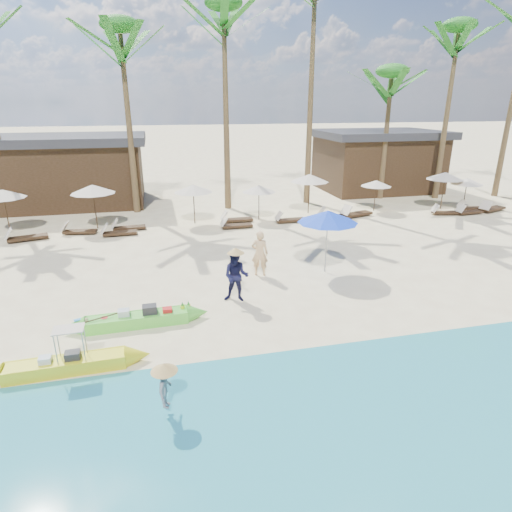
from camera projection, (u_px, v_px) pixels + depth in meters
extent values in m
plane|color=#F2E6B3|center=(236.00, 312.00, 13.43)|extent=(240.00, 240.00, 0.00)
cube|color=tan|center=(280.00, 421.00, 8.84)|extent=(240.00, 4.50, 0.01)
cube|color=#54C43B|center=(138.00, 320.00, 12.60)|extent=(2.94, 0.70, 0.35)
cube|color=white|center=(138.00, 319.00, 12.59)|extent=(2.53, 0.52, 0.16)
cube|color=#262628|center=(150.00, 311.00, 12.60)|extent=(0.42, 0.34, 0.32)
cube|color=silver|center=(124.00, 314.00, 12.47)|extent=(0.33, 0.29, 0.26)
cube|color=red|center=(167.00, 311.00, 12.70)|extent=(0.28, 0.24, 0.20)
cylinder|color=red|center=(104.00, 319.00, 12.37)|extent=(0.20, 0.20, 0.08)
cylinder|color=#262628|center=(96.00, 321.00, 12.23)|extent=(0.18, 0.18, 0.07)
sphere|color=tan|center=(85.00, 321.00, 12.19)|extent=(0.17, 0.17, 0.17)
cylinder|color=yellow|center=(183.00, 308.00, 12.93)|extent=(0.13, 0.13, 0.17)
cylinder|color=yellow|center=(189.00, 307.00, 12.98)|extent=(0.13, 0.13, 0.17)
cube|color=yellow|center=(66.00, 366.00, 10.43)|extent=(2.82, 0.69, 0.34)
cube|color=white|center=(66.00, 365.00, 10.42)|extent=(2.42, 0.51, 0.15)
cube|color=#262628|center=(73.00, 357.00, 10.40)|extent=(0.36, 0.30, 0.26)
cube|color=silver|center=(45.00, 361.00, 10.25)|extent=(0.29, 0.26, 0.23)
cube|color=beige|center=(68.00, 329.00, 10.14)|extent=(0.72, 0.51, 0.03)
imported|color=tan|center=(260.00, 253.00, 16.06)|extent=(0.74, 0.61, 1.75)
imported|color=black|center=(236.00, 276.00, 13.94)|extent=(1.02, 0.91, 1.73)
imported|color=gray|center=(166.00, 388.00, 8.85)|extent=(0.51, 0.68, 0.93)
cylinder|color=#99999E|center=(326.00, 243.00, 16.27)|extent=(0.05, 0.05, 2.37)
cone|color=blue|center=(328.00, 217.00, 15.92)|extent=(2.27, 2.27, 0.46)
cylinder|color=#382517|center=(6.00, 212.00, 21.30)|extent=(0.05, 0.05, 2.14)
cone|color=beige|center=(3.00, 194.00, 20.99)|extent=(2.14, 2.14, 0.43)
cube|color=#382517|center=(28.00, 238.00, 20.34)|extent=(1.84, 1.00, 0.12)
cube|color=beige|center=(8.00, 234.00, 19.89)|extent=(0.53, 0.65, 0.51)
cylinder|color=#382517|center=(95.00, 207.00, 22.01)|extent=(0.06, 0.06, 2.23)
cone|color=beige|center=(93.00, 189.00, 21.69)|extent=(2.23, 2.23, 0.45)
cube|color=#382517|center=(80.00, 231.00, 21.35)|extent=(1.65, 0.76, 0.11)
cube|color=beige|center=(65.00, 226.00, 21.21)|extent=(0.43, 0.56, 0.46)
cube|color=#382517|center=(120.00, 233.00, 21.11)|extent=(1.64, 0.60, 0.11)
cube|color=beige|center=(104.00, 228.00, 20.83)|extent=(0.39, 0.54, 0.47)
cylinder|color=#382517|center=(194.00, 205.00, 22.95)|extent=(0.05, 0.05, 2.06)
cone|color=beige|center=(193.00, 188.00, 22.65)|extent=(2.06, 2.06, 0.41)
cube|color=#382517|center=(129.00, 228.00, 22.00)|extent=(1.64, 0.64, 0.11)
cube|color=beige|center=(115.00, 223.00, 21.70)|extent=(0.40, 0.54, 0.47)
cylinder|color=#382517|center=(259.00, 203.00, 23.78)|extent=(0.05, 0.05, 1.88)
cone|color=beige|center=(259.00, 189.00, 23.50)|extent=(1.88, 1.88, 0.38)
cube|color=#382517|center=(237.00, 226.00, 22.35)|extent=(1.59, 0.54, 0.11)
cube|color=beige|center=(224.00, 221.00, 22.10)|extent=(0.36, 0.52, 0.46)
cube|color=#382517|center=(237.00, 220.00, 23.47)|extent=(1.67, 0.56, 0.12)
cube|color=beige|center=(224.00, 215.00, 23.21)|extent=(0.38, 0.54, 0.49)
cylinder|color=#382517|center=(309.00, 194.00, 25.12)|extent=(0.06, 0.06, 2.24)
cone|color=beige|center=(310.00, 178.00, 24.79)|extent=(2.24, 2.24, 0.45)
cube|color=#382517|center=(291.00, 220.00, 23.44)|extent=(1.62, 0.58, 0.11)
cube|color=beige|center=(279.00, 216.00, 23.17)|extent=(0.38, 0.53, 0.47)
cube|color=#382517|center=(335.00, 216.00, 24.20)|extent=(1.83, 0.98, 0.12)
cube|color=beige|center=(322.00, 211.00, 24.12)|extent=(0.52, 0.64, 0.51)
cylinder|color=#382517|center=(375.00, 196.00, 25.72)|extent=(0.04, 0.04, 1.80)
cone|color=beige|center=(376.00, 183.00, 25.46)|extent=(1.80, 1.80, 0.36)
cube|color=#382517|center=(357.00, 214.00, 24.60)|extent=(1.97, 1.11, 0.13)
cube|color=beige|center=(346.00, 210.00, 24.10)|extent=(0.57, 0.70, 0.55)
cylinder|color=#382517|center=(443.00, 191.00, 26.15)|extent=(0.05, 0.05, 2.18)
cone|color=beige|center=(445.00, 176.00, 25.84)|extent=(2.18, 2.18, 0.44)
cube|color=#382517|center=(446.00, 213.00, 25.02)|extent=(1.62, 0.82, 0.11)
cube|color=beige|center=(435.00, 208.00, 24.91)|extent=(0.45, 0.56, 0.45)
cube|color=#382517|center=(470.00, 212.00, 25.11)|extent=(1.63, 0.63, 0.11)
cube|color=beige|center=(461.00, 208.00, 24.82)|extent=(0.39, 0.54, 0.47)
cylinder|color=#382517|center=(465.00, 194.00, 25.99)|extent=(0.05, 0.05, 1.87)
cone|color=beige|center=(467.00, 181.00, 25.72)|extent=(1.87, 1.87, 0.37)
cube|color=#382517|center=(472.00, 208.00, 26.06)|extent=(1.69, 0.83, 0.11)
cube|color=beige|center=(462.00, 204.00, 25.94)|extent=(0.46, 0.58, 0.47)
cube|color=#382517|center=(493.00, 209.00, 25.79)|extent=(1.93, 1.16, 0.13)
cube|color=beige|center=(486.00, 205.00, 25.28)|extent=(0.58, 0.70, 0.54)
cone|color=brown|center=(129.00, 125.00, 24.07)|extent=(0.40, 0.40, 10.08)
ellipsoid|color=#246B1A|center=(119.00, 24.00, 22.36)|extent=(2.08, 2.08, 0.88)
cone|color=brown|center=(226.00, 113.00, 24.81)|extent=(0.40, 0.40, 11.26)
ellipsoid|color=#246B1A|center=(223.00, 3.00, 22.91)|extent=(2.08, 2.08, 0.88)
cone|color=brown|center=(311.00, 96.00, 25.97)|extent=(0.40, 0.40, 13.16)
cone|color=brown|center=(386.00, 138.00, 28.11)|extent=(0.40, 0.40, 8.07)
ellipsoid|color=#246B1A|center=(392.00, 71.00, 26.75)|extent=(2.08, 2.08, 0.88)
cone|color=brown|center=(446.00, 117.00, 27.71)|extent=(0.40, 0.40, 10.64)
ellipsoid|color=#246B1A|center=(460.00, 25.00, 25.91)|extent=(2.08, 2.08, 0.88)
cone|color=brown|center=(512.00, 104.00, 28.08)|extent=(0.40, 0.40, 12.26)
cube|color=#382517|center=(60.00, 175.00, 27.09)|extent=(10.00, 6.00, 3.80)
cube|color=#2D2D33|center=(55.00, 140.00, 26.36)|extent=(10.80, 6.60, 0.50)
cube|color=#382517|center=(377.00, 164.00, 31.82)|extent=(8.00, 6.00, 3.80)
cube|color=#2D2D33|center=(379.00, 134.00, 31.09)|extent=(8.80, 6.60, 0.50)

